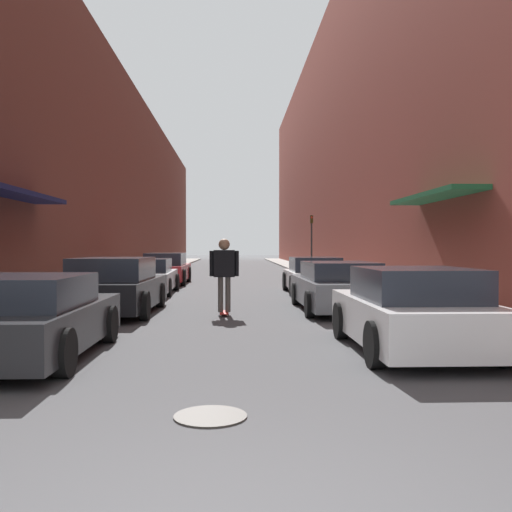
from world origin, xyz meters
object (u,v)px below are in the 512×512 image
(parked_car_left_3, at_px, (166,269))
(traffic_light, at_px, (312,237))
(skateboarder, at_px, (224,268))
(parked_car_left_2, at_px, (145,277))
(parked_car_right_0, at_px, (413,311))
(parked_car_right_1, at_px, (338,287))
(parked_car_right_2, at_px, (314,276))
(parked_car_left_0, at_px, (29,318))
(parked_car_left_1, at_px, (115,287))
(manhole_cover, at_px, (210,416))

(parked_car_left_3, xyz_separation_m, traffic_light, (7.40, 8.14, 1.52))
(skateboarder, bearing_deg, parked_car_left_2, 114.44)
(parked_car_left_3, bearing_deg, parked_car_right_0, -70.52)
(parked_car_right_1, xyz_separation_m, skateboarder, (-2.84, -0.82, 0.51))
(parked_car_left_3, bearing_deg, parked_car_right_2, -41.74)
(parked_car_left_0, relative_size, parked_car_left_1, 0.95)
(manhole_cover, bearing_deg, parked_car_left_2, 101.22)
(skateboarder, bearing_deg, parked_car_left_0, -118.41)
(parked_car_right_2, height_order, traffic_light, traffic_light)
(parked_car_left_3, bearing_deg, parked_car_right_1, -62.06)
(parked_car_left_2, relative_size, parked_car_left_3, 0.95)
(parked_car_left_0, distance_m, traffic_light, 25.58)
(parked_car_left_3, relative_size, traffic_light, 1.39)
(skateboarder, xyz_separation_m, traffic_light, (4.72, 19.36, 1.05))
(parked_car_left_1, relative_size, parked_car_right_0, 1.12)
(parked_car_left_1, relative_size, parked_car_left_2, 1.02)
(parked_car_left_1, xyz_separation_m, parked_car_left_3, (-0.05, 10.84, -0.00))
(parked_car_right_1, relative_size, skateboarder, 2.60)
(parked_car_left_1, relative_size, manhole_cover, 6.27)
(skateboarder, xyz_separation_m, manhole_cover, (-0.00, -7.98, -1.10))
(parked_car_right_2, xyz_separation_m, skateboarder, (-3.00, -6.16, 0.50))
(parked_car_left_2, relative_size, traffic_light, 1.31)
(parked_car_left_2, height_order, skateboarder, skateboarder)
(parked_car_left_2, relative_size, skateboarder, 2.39)
(parked_car_right_2, bearing_deg, parked_car_right_0, -90.15)
(parked_car_right_2, height_order, skateboarder, skateboarder)
(parked_car_left_3, xyz_separation_m, parked_car_right_0, (5.65, -15.97, -0.02))
(parked_car_left_0, distance_m, parked_car_right_1, 8.09)
(manhole_cover, bearing_deg, parked_car_right_2, 78.03)
(skateboarder, bearing_deg, parked_car_right_0, -57.97)
(parked_car_right_0, xyz_separation_m, skateboarder, (-2.97, 4.75, 0.49))
(parked_car_left_3, bearing_deg, traffic_light, 47.72)
(parked_car_left_0, xyz_separation_m, skateboarder, (2.73, 5.05, 0.52))
(parked_car_left_0, xyz_separation_m, parked_car_left_1, (0.10, 5.44, 0.06))
(parked_car_left_0, bearing_deg, parked_car_left_1, 88.94)
(parked_car_left_2, relative_size, parked_car_right_0, 1.10)
(parked_car_right_2, bearing_deg, skateboarder, -115.94)
(traffic_light, bearing_deg, skateboarder, -103.70)
(parked_car_right_1, height_order, manhole_cover, parked_car_right_1)
(parked_car_right_0, bearing_deg, manhole_cover, -132.58)
(parked_car_left_2, distance_m, parked_car_right_1, 7.79)
(parked_car_right_1, relative_size, parked_car_right_2, 1.16)
(parked_car_left_0, relative_size, parked_car_left_2, 0.97)
(parked_car_left_2, height_order, manhole_cover, parked_car_left_2)
(parked_car_left_2, bearing_deg, parked_car_right_2, -0.21)
(parked_car_left_0, bearing_deg, parked_car_left_2, 90.39)
(parked_car_right_0, relative_size, parked_car_right_1, 0.84)
(parked_car_left_1, xyz_separation_m, skateboarder, (2.63, -0.39, 0.46))
(parked_car_right_2, bearing_deg, traffic_light, 82.56)
(traffic_light, bearing_deg, parked_car_left_2, -119.74)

